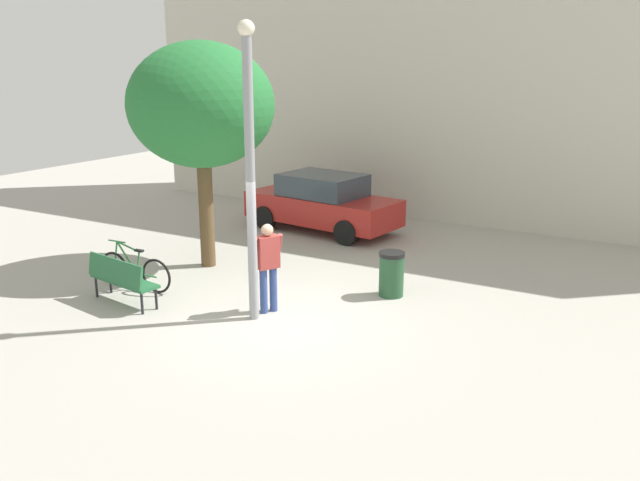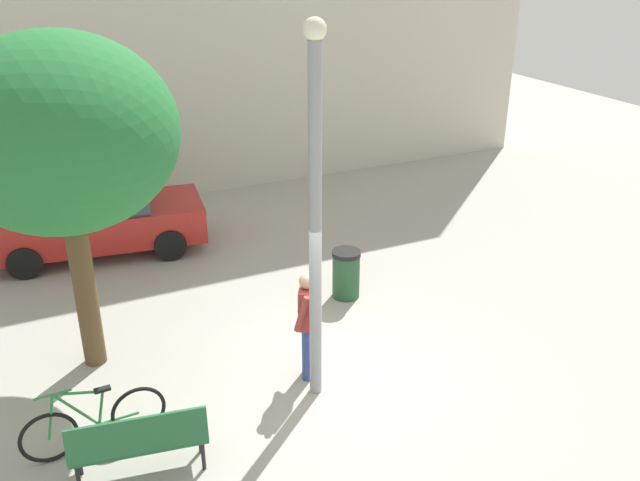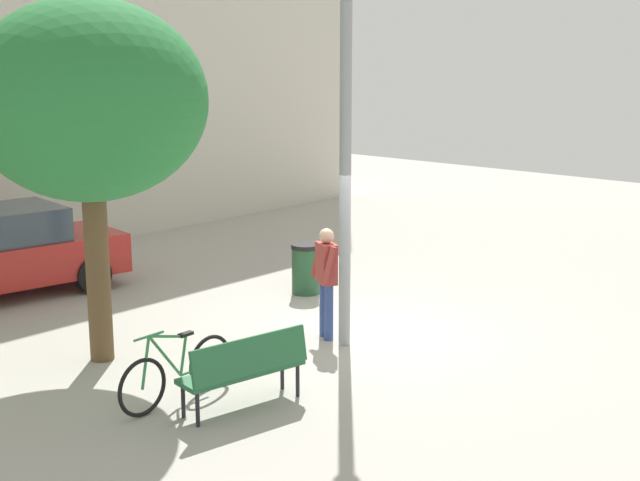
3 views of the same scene
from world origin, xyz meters
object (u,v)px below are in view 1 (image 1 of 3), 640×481
Objects in this scene: person_by_lamppost at (268,262)px; trash_bin at (391,274)px; bicycle_green at (135,271)px; park_bench at (120,277)px; lamppost at (250,165)px; parked_car_red at (322,203)px; plaza_tree at (201,106)px.

trash_bin is at bearing 49.73° from person_by_lamppost.
bicycle_green is at bearing -174.70° from person_by_lamppost.
trash_bin is at bearing 25.14° from bicycle_green.
park_bench is 0.89m from bicycle_green.
lamppost is at bearing -125.81° from trash_bin.
park_bench is 0.91× the size of bicycle_green.
parked_car_red is (0.98, 6.01, 0.39)m from bicycle_green.
bicycle_green is (-3.06, -0.28, -0.58)m from person_by_lamppost.
bicycle_green is at bearing -99.27° from parked_car_red.
lamppost is 1.04× the size of plaza_tree.
person_by_lamppost is 2.56m from trash_bin.
plaza_tree is at bearing 81.93° from bicycle_green.
parked_car_red is (0.56, 6.79, 0.23)m from park_bench.
bicycle_green reaches higher than trash_bin.
parked_car_red reaches higher than trash_bin.
parked_car_red is (-2.07, 5.73, -0.19)m from person_by_lamppost.
lamppost reaches higher than bicycle_green.
parked_car_red is (0.70, 4.03, -2.77)m from plaza_tree.
plaza_tree is 1.12× the size of parked_car_red.
lamppost is at bearing -96.81° from person_by_lamppost.
person_by_lamppost is (0.05, 0.40, -1.82)m from lamppost.
park_bench is at bearing -145.16° from trash_bin.
plaza_tree is (-2.73, 2.10, 0.76)m from lamppost.
bicycle_green is 0.41× the size of parked_car_red.
lamppost is 3.53m from plaza_tree.
park_bench reaches higher than trash_bin.
park_bench is 5.19m from trash_bin.
person_by_lamppost reaches higher than parked_car_red.
person_by_lamppost reaches higher than park_bench.
plaza_tree is 5.38m from trash_bin.
plaza_tree is (-0.13, 2.76, 3.00)m from park_bench.
lamppost is 3.49m from park_bench.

